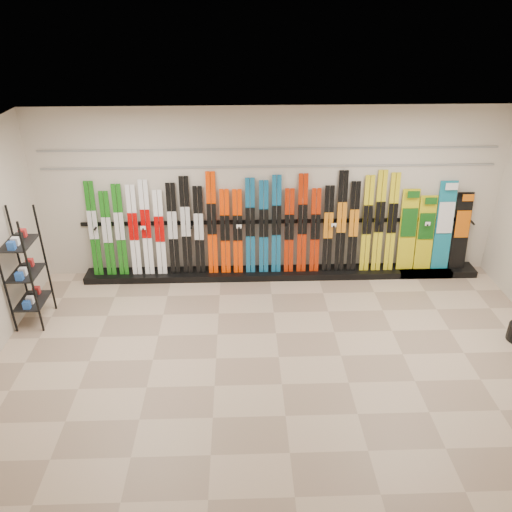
{
  "coord_description": "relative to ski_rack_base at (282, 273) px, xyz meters",
  "views": [
    {
      "loc": [
        -0.51,
        -5.56,
        4.59
      ],
      "look_at": [
        -0.29,
        1.0,
        1.1
      ],
      "focal_mm": 35.0,
      "sensor_mm": 36.0,
      "label": 1
    }
  ],
  "objects": [
    {
      "name": "slatwall_rail_1",
      "position": [
        -0.22,
        0.2,
        2.24
      ],
      "size": [
        7.6,
        0.02,
        0.03
      ],
      "primitive_type": "cube",
      "color": "gray",
      "rests_on": "back_wall"
    },
    {
      "name": "accessory_rack",
      "position": [
        -3.97,
        -1.23,
        0.85
      ],
      "size": [
        0.4,
        0.6,
        1.83
      ],
      "primitive_type": "cube",
      "color": "black",
      "rests_on": "floor"
    },
    {
      "name": "slatwall_rail_0",
      "position": [
        -0.22,
        0.2,
        1.94
      ],
      "size": [
        7.6,
        0.02,
        0.03
      ],
      "primitive_type": "cube",
      "color": "gray",
      "rests_on": "back_wall"
    },
    {
      "name": "skis",
      "position": [
        -0.64,
        0.06,
        0.89
      ],
      "size": [
        5.37,
        0.26,
        1.82
      ],
      "color": "#186914",
      "rests_on": "ski_rack_base"
    },
    {
      "name": "floor",
      "position": [
        -0.22,
        -2.28,
        -0.06
      ],
      "size": [
        8.0,
        8.0,
        0.0
      ],
      "primitive_type": "plane",
      "color": "gray",
      "rests_on": "ground"
    },
    {
      "name": "ceiling",
      "position": [
        -0.22,
        -2.28,
        2.94
      ],
      "size": [
        8.0,
        8.0,
        0.0
      ],
      "primitive_type": "plane",
      "rotation": [
        3.14,
        0.0,
        0.0
      ],
      "color": "silver",
      "rests_on": "back_wall"
    },
    {
      "name": "back_wall",
      "position": [
        -0.22,
        0.22,
        1.44
      ],
      "size": [
        8.0,
        0.0,
        8.0
      ],
      "primitive_type": "plane",
      "rotation": [
        1.57,
        0.0,
        0.0
      ],
      "color": "beige",
      "rests_on": "floor"
    },
    {
      "name": "ski_rack_base",
      "position": [
        0.0,
        0.0,
        0.0
      ],
      "size": [
        8.0,
        0.4,
        0.12
      ],
      "primitive_type": "cube",
      "color": "black",
      "rests_on": "floor"
    },
    {
      "name": "snowboards",
      "position": [
        2.7,
        0.07,
        0.79
      ],
      "size": [
        1.26,
        0.25,
        1.6
      ],
      "color": "gold",
      "rests_on": "ski_rack_base"
    }
  ]
}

